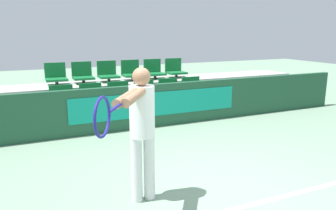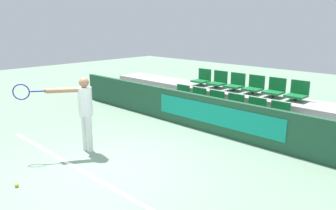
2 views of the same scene
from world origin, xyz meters
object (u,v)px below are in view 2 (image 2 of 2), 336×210
object	(u,v)px
stadium_chair_2	(214,102)
tennis_player	(81,107)
stadium_chair_11	(297,93)
tennis_ball	(17,185)
stadium_chair_8	(235,84)
stadium_chair_6	(202,79)
stadium_chair_1	(196,99)
stadium_chair_4	(254,110)
stadium_chair_3	(233,106)
stadium_chair_10	(275,89)
stadium_chair_5	(278,115)
stadium_chair_7	(218,81)
stadium_chair_0	(180,95)
stadium_chair_9	(254,86)

from	to	relation	value
stadium_chair_2	tennis_player	xyz separation A→B (m)	(-0.75, -3.56, 0.38)
stadium_chair_11	tennis_ball	size ratio (longest dim) A/B	7.51
stadium_chair_11	stadium_chair_8	bearing A→B (deg)	180.00
stadium_chair_2	stadium_chair_6	distance (m)	1.62
stadium_chair_1	stadium_chair_4	bearing A→B (deg)	0.00
stadium_chair_3	stadium_chair_8	xyz separation A→B (m)	(-0.60, 1.02, 0.37)
stadium_chair_10	tennis_ball	bearing A→B (deg)	-102.63
tennis_ball	stadium_chair_8	bearing A→B (deg)	88.30
stadium_chair_1	stadium_chair_6	distance (m)	1.24
stadium_chair_6	tennis_player	distance (m)	4.60
stadium_chair_1	tennis_player	bearing A→B (deg)	-92.35
stadium_chair_4	stadium_chair_8	bearing A→B (deg)	139.96
stadium_chair_5	stadium_chair_7	bearing A→B (deg)	157.21
stadium_chair_1	stadium_chair_3	size ratio (longest dim) A/B	1.00
stadium_chair_7	stadium_chair_0	bearing A→B (deg)	-120.76
stadium_chair_1	stadium_chair_4	size ratio (longest dim) A/B	1.00
stadium_chair_3	stadium_chair_8	bearing A→B (deg)	120.76
stadium_chair_5	stadium_chair_6	size ratio (longest dim) A/B	1.00
stadium_chair_8	stadium_chair_1	bearing A→B (deg)	-120.76
stadium_chair_1	stadium_chair_10	distance (m)	2.11
stadium_chair_1	stadium_chair_2	distance (m)	0.60
stadium_chair_3	stadium_chair_9	xyz separation A→B (m)	(0.00, 1.02, 0.37)
stadium_chair_2	stadium_chair_3	size ratio (longest dim) A/B	1.00
stadium_chair_6	stadium_chair_8	bearing A→B (deg)	0.00
stadium_chair_2	stadium_chair_11	xyz separation A→B (m)	(1.81, 1.02, 0.37)
stadium_chair_9	stadium_chair_11	bearing A→B (deg)	0.00
stadium_chair_5	stadium_chair_6	world-z (taller)	stadium_chair_6
stadium_chair_2	stadium_chair_10	world-z (taller)	stadium_chair_10
stadium_chair_3	stadium_chair_2	bearing A→B (deg)	180.00
tennis_player	stadium_chair_2	bearing A→B (deg)	111.57
stadium_chair_3	stadium_chair_7	distance (m)	1.62
stadium_chair_6	tennis_ball	bearing A→B (deg)	-80.64
stadium_chair_1	stadium_chair_8	world-z (taller)	stadium_chair_8
stadium_chair_7	stadium_chair_11	xyz separation A→B (m)	(2.42, 0.00, 0.00)
stadium_chair_9	tennis_player	world-z (taller)	tennis_player
stadium_chair_2	stadium_chair_8	distance (m)	1.08
stadium_chair_1	tennis_player	distance (m)	3.58
stadium_chair_0	stadium_chair_5	xyz separation A→B (m)	(3.02, 0.00, 0.00)
stadium_chair_0	stadium_chair_6	distance (m)	1.08
stadium_chair_4	stadium_chair_6	xyz separation A→B (m)	(-2.42, 1.02, 0.37)
stadium_chair_3	stadium_chair_9	size ratio (longest dim) A/B	1.00
stadium_chair_0	stadium_chair_10	world-z (taller)	stadium_chair_10
stadium_chair_8	tennis_ball	size ratio (longest dim) A/B	7.51
stadium_chair_2	stadium_chair_9	size ratio (longest dim) A/B	1.00
stadium_chair_7	tennis_player	xyz separation A→B (m)	(-0.15, -4.58, 0.01)
stadium_chair_2	stadium_chair_4	world-z (taller)	same
stadium_chair_6	stadium_chair_9	xyz separation A→B (m)	(1.81, 0.00, 0.00)
stadium_chair_9	stadium_chair_3	bearing A→B (deg)	-90.00
stadium_chair_0	stadium_chair_6	xyz separation A→B (m)	(0.00, 1.02, 0.37)
stadium_chair_2	stadium_chair_3	world-z (taller)	same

